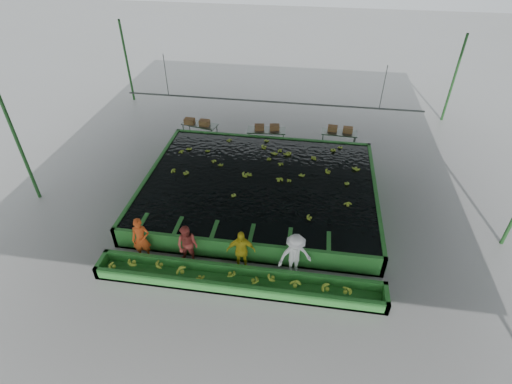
# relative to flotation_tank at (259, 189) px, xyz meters

# --- Properties ---
(ground) EXTENTS (80.00, 80.00, 0.00)m
(ground) POSITION_rel_flotation_tank_xyz_m (0.00, -1.50, -0.45)
(ground) COLOR gray
(ground) RESTS_ON ground
(shed_roof) EXTENTS (20.00, 22.00, 0.04)m
(shed_roof) POSITION_rel_flotation_tank_xyz_m (0.00, -1.50, 4.55)
(shed_roof) COLOR gray
(shed_roof) RESTS_ON shed_posts
(shed_posts) EXTENTS (20.00, 22.00, 5.00)m
(shed_posts) POSITION_rel_flotation_tank_xyz_m (0.00, -1.50, 2.05)
(shed_posts) COLOR #265C26
(shed_posts) RESTS_ON ground
(flotation_tank) EXTENTS (10.00, 8.00, 0.90)m
(flotation_tank) POSITION_rel_flotation_tank_xyz_m (0.00, 0.00, 0.00)
(flotation_tank) COLOR #2B7B2D
(flotation_tank) RESTS_ON ground
(tank_water) EXTENTS (9.70, 7.70, 0.00)m
(tank_water) POSITION_rel_flotation_tank_xyz_m (0.00, -0.00, 0.40)
(tank_water) COLOR black
(tank_water) RESTS_ON flotation_tank
(sorting_trough) EXTENTS (10.00, 1.00, 0.50)m
(sorting_trough) POSITION_rel_flotation_tank_xyz_m (0.00, -5.10, -0.20)
(sorting_trough) COLOR #2B7B2D
(sorting_trough) RESTS_ON ground
(cableway_rail) EXTENTS (0.08, 0.08, 14.00)m
(cableway_rail) POSITION_rel_flotation_tank_xyz_m (0.00, 3.50, 2.55)
(cableway_rail) COLOR #59605B
(cableway_rail) RESTS_ON shed_roof
(rail_hanger_left) EXTENTS (0.04, 0.04, 2.00)m
(rail_hanger_left) POSITION_rel_flotation_tank_xyz_m (-5.00, 3.50, 3.55)
(rail_hanger_left) COLOR #59605B
(rail_hanger_left) RESTS_ON shed_roof
(rail_hanger_right) EXTENTS (0.04, 0.04, 2.00)m
(rail_hanger_right) POSITION_rel_flotation_tank_xyz_m (5.00, 3.50, 3.55)
(rail_hanger_right) COLOR #59605B
(rail_hanger_right) RESTS_ON shed_roof
(worker_a) EXTENTS (0.74, 0.57, 1.79)m
(worker_a) POSITION_rel_flotation_tank_xyz_m (-3.67, -4.30, 0.45)
(worker_a) COLOR #E1501B
(worker_a) RESTS_ON ground
(worker_b) EXTENTS (0.90, 0.74, 1.67)m
(worker_b) POSITION_rel_flotation_tank_xyz_m (-1.95, -4.30, 0.38)
(worker_b) COLOR #B6433A
(worker_b) RESTS_ON ground
(worker_c) EXTENTS (1.07, 0.58, 1.73)m
(worker_c) POSITION_rel_flotation_tank_xyz_m (-0.03, -4.30, 0.42)
(worker_c) COLOR yellow
(worker_c) RESTS_ON ground
(worker_d) EXTENTS (1.34, 1.06, 1.82)m
(worker_d) POSITION_rel_flotation_tank_xyz_m (1.85, -4.30, 0.46)
(worker_d) COLOR white
(worker_d) RESTS_ON ground
(packing_table_left) EXTENTS (2.02, 1.16, 0.87)m
(packing_table_left) POSITION_rel_flotation_tank_xyz_m (-3.99, 4.83, -0.02)
(packing_table_left) COLOR #59605B
(packing_table_left) RESTS_ON ground
(packing_table_mid) EXTENTS (2.06, 0.96, 0.91)m
(packing_table_mid) POSITION_rel_flotation_tank_xyz_m (-0.31, 4.62, 0.01)
(packing_table_mid) COLOR #59605B
(packing_table_mid) RESTS_ON ground
(packing_table_right) EXTENTS (1.86, 0.81, 0.84)m
(packing_table_right) POSITION_rel_flotation_tank_xyz_m (3.50, 5.07, -0.03)
(packing_table_right) COLOR #59605B
(packing_table_right) RESTS_ON ground
(box_stack_left) EXTENTS (1.41, 0.48, 0.30)m
(box_stack_left) POSITION_rel_flotation_tank_xyz_m (-4.11, 4.74, 0.42)
(box_stack_left) COLOR brown
(box_stack_left) RESTS_ON packing_table_left
(box_stack_mid) EXTENTS (1.34, 0.56, 0.28)m
(box_stack_mid) POSITION_rel_flotation_tank_xyz_m (-0.29, 4.63, 0.46)
(box_stack_mid) COLOR brown
(box_stack_mid) RESTS_ON packing_table_mid
(box_stack_right) EXTENTS (1.30, 0.43, 0.28)m
(box_stack_right) POSITION_rel_flotation_tank_xyz_m (3.52, 5.17, 0.39)
(box_stack_right) COLOR brown
(box_stack_right) RESTS_ON packing_table_right
(floating_bananas) EXTENTS (9.44, 6.44, 0.13)m
(floating_bananas) POSITION_rel_flotation_tank_xyz_m (0.00, 0.80, 0.40)
(floating_bananas) COLOR #8CAB29
(floating_bananas) RESTS_ON tank_water
(trough_bananas) EXTENTS (9.14, 0.61, 0.12)m
(trough_bananas) POSITION_rel_flotation_tank_xyz_m (0.00, -5.10, -0.05)
(trough_bananas) COLOR #8CAB29
(trough_bananas) RESTS_ON sorting_trough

